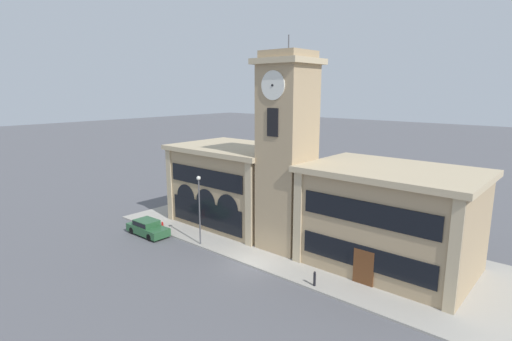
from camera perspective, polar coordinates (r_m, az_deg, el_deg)
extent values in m
plane|color=#56565B|center=(31.84, -1.12, -13.51)|extent=(300.00, 300.00, 0.00)
cube|color=#A39E93|center=(36.53, 5.87, -10.06)|extent=(36.22, 13.07, 0.15)
cube|color=tan|center=(33.10, 4.43, 1.44)|extent=(3.78, 3.78, 15.40)
cube|color=tan|center=(32.67, 4.65, 15.25)|extent=(4.48, 4.48, 0.45)
cube|color=tan|center=(32.71, 4.67, 16.17)|extent=(3.48, 3.48, 0.60)
cylinder|color=#4C4C51|center=(32.80, 4.69, 17.74)|extent=(0.10, 0.10, 1.20)
cylinder|color=silver|center=(31.06, 2.42, 12.08)|extent=(2.24, 0.10, 2.24)
cylinder|color=black|center=(31.01, 2.34, 12.08)|extent=(0.18, 0.04, 0.18)
cylinder|color=silver|center=(33.79, 1.89, 12.03)|extent=(0.10, 2.24, 2.24)
cylinder|color=black|center=(33.84, 1.80, 12.03)|extent=(0.04, 0.18, 0.18)
cube|color=black|center=(31.17, 2.39, 6.89)|extent=(1.06, 0.10, 2.20)
cube|color=tan|center=(40.63, -2.92, -2.34)|extent=(11.65, 8.14, 7.51)
cube|color=tan|center=(39.86, -2.98, 3.22)|extent=(12.35, 8.84, 0.45)
cube|color=tan|center=(41.99, -12.26, -2.14)|extent=(0.70, 0.16, 7.51)
cube|color=tan|center=(34.11, -1.08, -5.04)|extent=(0.70, 0.16, 7.51)
cube|color=black|center=(37.48, -7.30, -1.01)|extent=(9.55, 0.10, 1.65)
cube|color=black|center=(38.41, -7.16, -6.26)|extent=(9.32, 0.10, 2.40)
cylinder|color=black|center=(40.21, -10.00, -3.76)|extent=(2.56, 0.06, 2.56)
cylinder|color=black|center=(38.06, -7.22, -4.55)|extent=(2.56, 0.06, 2.56)
cylinder|color=black|center=(36.02, -4.11, -5.41)|extent=(2.56, 0.06, 2.56)
cube|color=tan|center=(32.06, 18.57, -6.90)|extent=(11.92, 8.14, 7.34)
cube|color=tan|center=(31.10, 19.03, -0.06)|extent=(12.62, 8.84, 0.45)
cube|color=tan|center=(31.11, 5.94, -6.90)|extent=(0.70, 0.16, 7.34)
cube|color=tan|center=(26.76, 26.39, -11.21)|extent=(0.70, 0.16, 7.34)
cube|color=black|center=(27.98, 15.52, -5.92)|extent=(9.77, 0.10, 1.61)
cube|color=#5B3319|center=(29.37, 15.09, -13.33)|extent=(1.50, 0.12, 2.64)
cube|color=black|center=(29.06, 15.18, -11.90)|extent=(9.77, 0.10, 1.64)
cube|color=#285633|center=(39.24, -15.17, -8.13)|extent=(4.50, 1.91, 0.73)
cube|color=#285633|center=(39.18, -15.37, -7.20)|extent=(2.17, 1.69, 0.53)
cube|color=black|center=(39.18, -15.37, -7.20)|extent=(2.08, 1.73, 0.40)
cylinder|color=black|center=(38.68, -12.97, -8.64)|extent=(0.68, 0.23, 0.68)
cylinder|color=black|center=(37.80, -14.97, -9.22)|extent=(0.68, 0.23, 0.68)
cylinder|color=black|center=(40.83, -15.33, -7.68)|extent=(0.68, 0.23, 0.68)
cylinder|color=black|center=(40.00, -17.27, -8.20)|extent=(0.68, 0.23, 0.68)
cylinder|color=#4C4C51|center=(35.00, -8.06, -5.97)|extent=(0.12, 0.12, 5.75)
sphere|color=silver|center=(34.22, -8.21, -1.08)|extent=(0.36, 0.36, 0.36)
cylinder|color=black|center=(28.78, 8.36, -15.17)|extent=(0.18, 0.18, 0.90)
sphere|color=black|center=(28.55, 8.40, -14.22)|extent=(0.16, 0.16, 0.16)
cylinder|color=red|center=(39.75, -13.22, -7.85)|extent=(0.22, 0.22, 0.70)
sphere|color=red|center=(39.61, -13.25, -7.27)|extent=(0.19, 0.19, 0.19)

